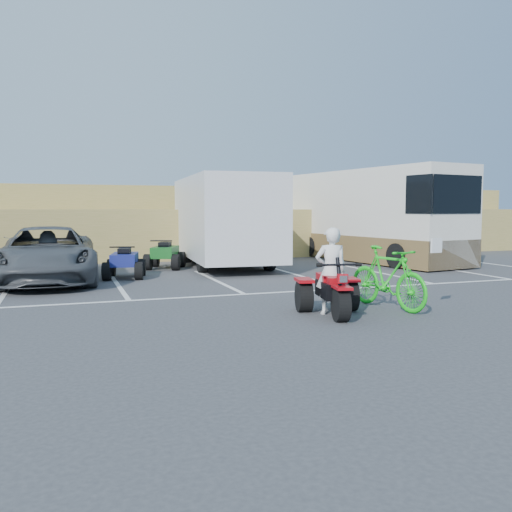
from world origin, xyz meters
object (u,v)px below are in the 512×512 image
object	(u,v)px
grey_pickup	(47,254)
quad_atv_blue	(125,278)
rider	(331,271)
green_dirt_bike	(387,277)
red_trike_atv	(333,316)
cargo_trailer	(225,219)
rv_motorhome	(361,222)
quad_atv_green	(165,269)

from	to	relation	value
grey_pickup	quad_atv_blue	xyz separation A→B (m)	(2.11, 0.16, -0.77)
rider	green_dirt_bike	world-z (taller)	rider
rider	grey_pickup	xyz separation A→B (m)	(-5.27, 6.78, -0.07)
green_dirt_bike	red_trike_atv	bearing A→B (deg)	-178.94
red_trike_atv	cargo_trailer	world-z (taller)	cargo_trailer
rider	rv_motorhome	size ratio (longest dim) A/B	0.17
green_dirt_bike	quad_atv_blue	size ratio (longest dim) A/B	1.41
grey_pickup	quad_atv_green	bearing A→B (deg)	32.59
red_trike_atv	quad_atv_green	distance (m)	9.31
rider	cargo_trailer	distance (m)	9.13
cargo_trailer	quad_atv_blue	bearing A→B (deg)	-146.21
green_dirt_bike	quad_atv_green	distance (m)	9.38
red_trike_atv	quad_atv_blue	xyz separation A→B (m)	(-3.13, 7.09, 0.00)
cargo_trailer	quad_atv_green	xyz separation A→B (m)	(-2.14, -0.04, -1.68)
grey_pickup	rv_motorhome	world-z (taller)	rv_motorhome
red_trike_atv	rv_motorhome	world-z (taller)	rv_motorhome
red_trike_atv	green_dirt_bike	distance (m)	1.57
green_dirt_bike	quad_atv_green	world-z (taller)	green_dirt_bike
cargo_trailer	quad_atv_blue	size ratio (longest dim) A/B	4.56
quad_atv_green	red_trike_atv	bearing A→B (deg)	-58.21
grey_pickup	rv_motorhome	bearing A→B (deg)	15.86
quad_atv_green	cargo_trailer	bearing A→B (deg)	23.24
grey_pickup	rv_motorhome	xyz separation A→B (m)	(11.74, 3.11, 0.73)
cargo_trailer	rv_motorhome	size ratio (longest dim) A/B	0.69
quad_atv_blue	quad_atv_green	size ratio (longest dim) A/B	0.97
grey_pickup	cargo_trailer	distance (m)	6.31
green_dirt_bike	cargo_trailer	size ratio (longest dim) A/B	0.31
rider	grey_pickup	size ratio (longest dim) A/B	0.30
rider	rv_motorhome	bearing A→B (deg)	-110.86
red_trike_atv	rider	size ratio (longest dim) A/B	0.97
rider	quad_atv_blue	world-z (taller)	rider
red_trike_atv	quad_atv_blue	bearing A→B (deg)	126.17
cargo_trailer	rv_motorhome	xyz separation A→B (m)	(5.94, 0.81, -0.18)
green_dirt_bike	rider	bearing A→B (deg)	175.38
quad_atv_blue	cargo_trailer	bearing A→B (deg)	42.03
green_dirt_bike	quad_atv_blue	world-z (taller)	green_dirt_bike
red_trike_atv	quad_atv_green	xyz separation A→B (m)	(-1.57, 9.18, 0.00)
rider	quad_atv_green	size ratio (longest dim) A/B	1.08
quad_atv_blue	quad_atv_green	xyz separation A→B (m)	(1.56, 2.09, 0.00)
red_trike_atv	quad_atv_green	bearing A→B (deg)	112.07
quad_atv_blue	grey_pickup	bearing A→B (deg)	-163.55
red_trike_atv	grey_pickup	bearing A→B (deg)	139.43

